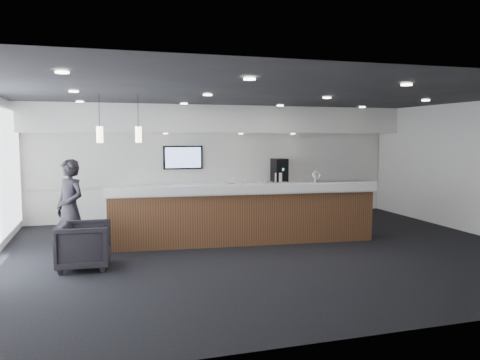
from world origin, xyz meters
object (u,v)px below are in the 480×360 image
object	(u,v)px
service_counter	(243,215)
lounge_guest	(70,208)
armchair	(84,245)
coffee_machine	(279,170)

from	to	relation	value
service_counter	lounge_guest	bearing A→B (deg)	-171.12
service_counter	lounge_guest	size ratio (longest dim) A/B	3.10
service_counter	armchair	size ratio (longest dim) A/B	6.47
service_counter	coffee_machine	size ratio (longest dim) A/B	8.70
armchair	lounge_guest	size ratio (longest dim) A/B	0.48
coffee_machine	lounge_guest	size ratio (longest dim) A/B	0.36
armchair	lounge_guest	distance (m)	1.04
service_counter	lounge_guest	world-z (taller)	lounge_guest
lounge_guest	armchair	bearing A→B (deg)	-22.33
armchair	coffee_machine	bearing A→B (deg)	-47.96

